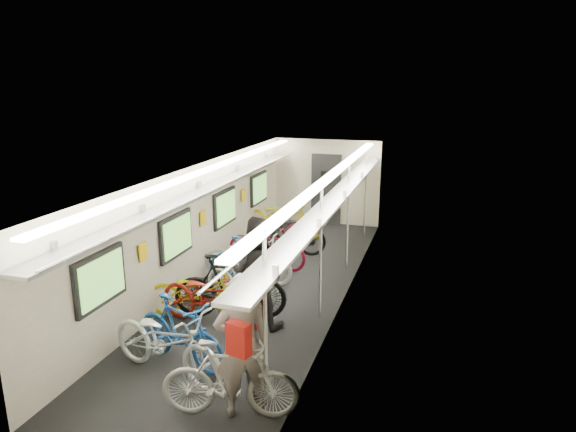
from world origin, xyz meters
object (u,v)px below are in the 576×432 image
Objects in this scene: bicycle_0 at (167,341)px; bicycle_1 at (181,332)px; passenger_mid at (256,272)px; backpack at (239,339)px; passenger_near at (242,345)px.

bicycle_1 is at bearing 9.71° from bicycle_0.
backpack is (0.81, -2.74, 0.33)m from passenger_mid.
passenger_mid is at bearing -103.79° from passenger_near.
backpack is at bearing 78.74° from passenger_near.
backpack is (1.44, -1.27, 0.77)m from bicycle_1.
bicycle_0 is 1.08× the size of passenger_near.
bicycle_0 is 0.33m from bicycle_1.
bicycle_1 is 4.49× the size of backpack.
backpack is at bearing 103.71° from passenger_mid.
passenger_near is at bearing -103.23° from bicycle_1.
backpack reaches higher than bicycle_1.
passenger_mid reaches higher than bicycle_1.
bicycle_1 is at bearing -61.85° from passenger_near.
bicycle_0 reaches higher than bicycle_1.
passenger_mid is (0.66, 1.80, 0.42)m from bicycle_0.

